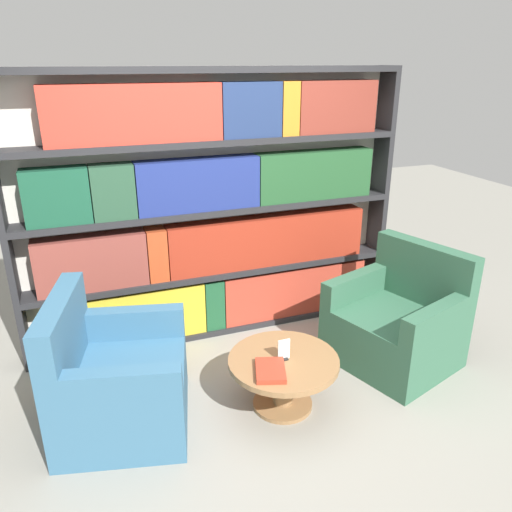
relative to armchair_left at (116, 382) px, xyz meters
The scene contains 7 objects.
ground_plane 1.09m from the armchair_left, 16.31° to the right, with size 14.00×14.00×0.00m, color gray.
bookshelf 1.64m from the armchair_left, 45.46° to the left, with size 3.30×0.30×2.29m.
armchair_left is the anchor object (origin of this frame).
armchair_right 2.23m from the armchair_left, ahead, with size 1.06×1.10×0.95m.
coffee_table 1.14m from the armchair_left, 11.74° to the right, with size 0.78×0.78×0.39m.
table_sign 1.15m from the armchair_left, 11.74° to the right, with size 0.09×0.06×0.15m.
stray_book 1.03m from the armchair_left, 20.07° to the right, with size 0.27×0.32×0.04m.
Camera 1 is at (-1.11, -2.65, 2.33)m, focal length 35.00 mm.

